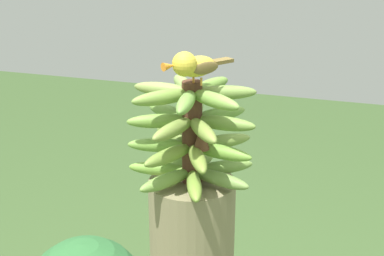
% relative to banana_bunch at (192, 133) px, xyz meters
% --- Properties ---
extents(banana_bunch, '(0.30, 0.30, 0.24)m').
position_rel_banana_bunch_xyz_m(banana_bunch, '(0.00, 0.00, 0.00)').
color(banana_bunch, '#4C2D1E').
rests_on(banana_bunch, banana_tree).
extents(perched_bird, '(0.16, 0.12, 0.08)m').
position_rel_banana_bunch_xyz_m(perched_bird, '(-0.03, -0.01, 0.16)').
color(perched_bird, '#C68933').
rests_on(perched_bird, banana_bunch).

